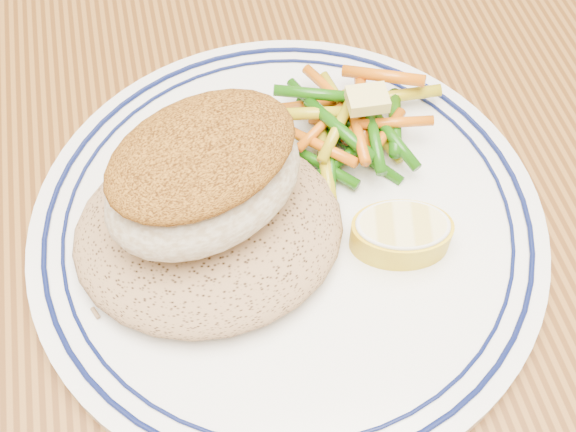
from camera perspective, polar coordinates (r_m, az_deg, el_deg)
The scene contains 7 objects.
dining_table at distance 0.53m, azimuth -6.21°, elevation -3.54°, with size 1.50×0.90×0.75m.
plate at distance 0.42m, azimuth -0.00°, elevation -0.80°, with size 0.30×0.30×0.02m.
rice_pilaf at distance 0.40m, azimuth -6.31°, elevation -0.84°, with size 0.15×0.13×0.03m, color #926E49.
fish_fillet at distance 0.37m, azimuth -6.68°, elevation 3.23°, with size 0.13×0.12×0.06m.
vegetable_pile at distance 0.44m, azimuth 5.03°, elevation 7.32°, with size 0.11×0.10×0.03m.
butter_pat at distance 0.42m, azimuth 6.29°, elevation 9.15°, with size 0.02×0.02×0.01m, color #E9D672.
lemon_wedge at distance 0.40m, azimuth 8.93°, elevation -1.33°, with size 0.06×0.06×0.02m.
Camera 1 is at (-0.00, -0.27, 1.11)m, focal length 45.00 mm.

